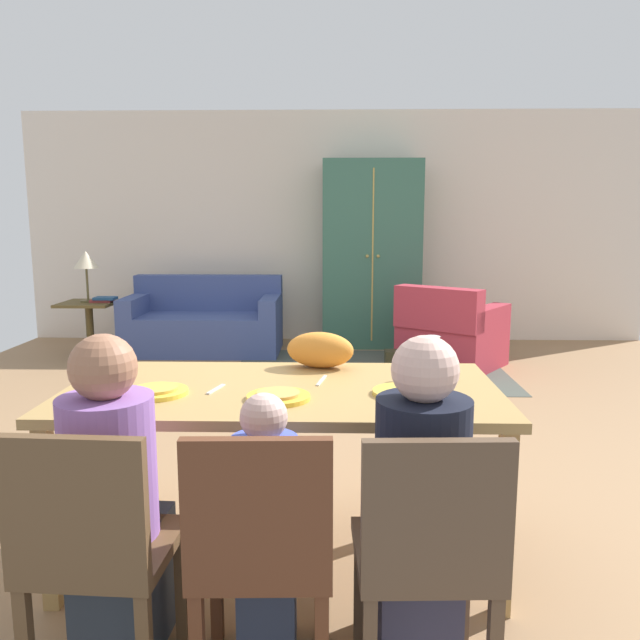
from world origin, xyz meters
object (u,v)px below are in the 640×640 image
at_px(dining_chair_child, 261,547).
at_px(person_child, 266,537).
at_px(dining_chair_man, 94,545).
at_px(plate_near_man, 157,392).
at_px(person_woman, 419,515).
at_px(side_table, 90,321).
at_px(couch, 205,324).
at_px(book_upper, 105,298).
at_px(dining_table, 283,404).
at_px(handbag, 402,364).
at_px(person_man, 116,511).
at_px(dining_chair_woman, 428,549).
at_px(armchair, 450,335).
at_px(plate_near_woman, 403,392).
at_px(cat, 320,350).
at_px(table_lamp, 86,262).
at_px(plate_near_child, 278,397).
at_px(armoire, 371,255).
at_px(book_lower, 102,301).
at_px(wine_glass, 432,348).

xyz_separation_m(dining_chair_child, person_child, (-0.00, 0.17, -0.06)).
bearing_deg(dining_chair_man, plate_near_man, 89.67).
relative_size(person_woman, side_table, 1.91).
relative_size(couch, book_upper, 7.59).
xyz_separation_m(dining_table, handbag, (0.84, 3.09, -0.56)).
xyz_separation_m(plate_near_man, person_man, (0.00, -0.52, -0.26)).
relative_size(dining_chair_woman, armchair, 0.73).
distance_m(plate_near_woman, cat, 0.58).
relative_size(person_man, handbag, 3.47).
xyz_separation_m(armchair, table_lamp, (-3.77, 0.44, 0.69)).
relative_size(plate_near_child, person_child, 0.27).
bearing_deg(plate_near_child, table_lamp, 120.06).
height_order(dining_table, handbag, dining_table).
xyz_separation_m(plate_near_man, person_woman, (0.99, -0.52, -0.26)).
distance_m(dining_chair_man, table_lamp, 5.19).
distance_m(dining_chair_child, dining_chair_woman, 0.50).
distance_m(armoire, handbag, 1.81).
xyz_separation_m(person_woman, table_lamp, (-2.91, 4.62, 0.50)).
xyz_separation_m(dining_chair_man, person_woman, (1.00, 0.18, 0.02)).
bearing_deg(book_lower, handbag, -16.21).
xyz_separation_m(dining_table, cat, (0.15, 0.35, 0.16)).
bearing_deg(couch, handbag, -29.29).
xyz_separation_m(person_man, table_lamp, (-1.92, 4.62, 0.50)).
bearing_deg(armoire, dining_chair_child, -96.54).
distance_m(plate_near_man, book_lower, 4.47).
distance_m(cat, armchair, 3.45).
xyz_separation_m(armoire, table_lamp, (-3.04, -0.64, -0.04)).
xyz_separation_m(person_child, handbag, (0.84, 3.73, -0.30)).
bearing_deg(book_upper, handbag, -16.17).
bearing_deg(side_table, dining_chair_child, -63.30).
bearing_deg(person_child, book_upper, 115.69).
height_order(plate_near_child, wine_glass, wine_glass).
height_order(person_woman, cat, person_woman).
xyz_separation_m(couch, handbag, (2.06, -1.16, -0.17)).
height_order(wine_glass, book_lower, wine_glass).
height_order(book_upper, handbag, book_upper).
height_order(plate_near_woman, cat, cat).
bearing_deg(person_man, dining_table, 52.20).
bearing_deg(person_child, dining_chair_woman, -18.75).
distance_m(person_woman, couch, 5.18).
relative_size(plate_near_woman, armoire, 0.12).
bearing_deg(plate_near_man, cat, 36.20).
bearing_deg(table_lamp, dining_chair_child, -63.30).
relative_size(book_lower, handbag, 0.69).
relative_size(couch, table_lamp, 3.09).
relative_size(plate_near_woman, book_lower, 1.14).
bearing_deg(dining_chair_woman, dining_chair_man, 180.00).
bearing_deg(table_lamp, person_man, -67.50).
bearing_deg(plate_near_woman, person_man, -151.51).
distance_m(dining_chair_woman, armoire, 5.47).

